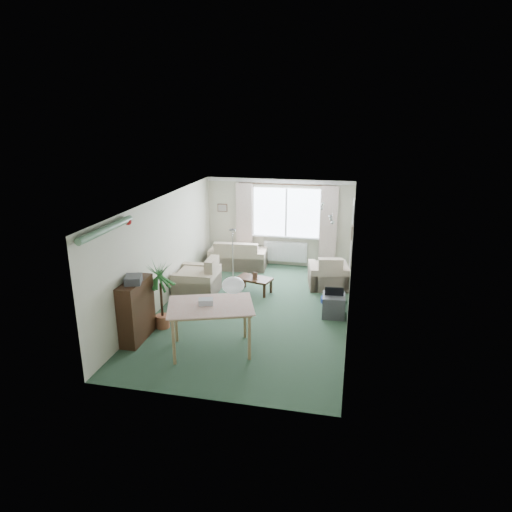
% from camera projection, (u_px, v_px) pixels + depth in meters
% --- Properties ---
extents(ground, '(6.50, 6.50, 0.00)m').
position_uv_depth(ground, '(253.00, 311.00, 9.83)').
color(ground, '#294531').
extents(window, '(1.80, 0.03, 1.30)m').
position_uv_depth(window, '(286.00, 212.00, 12.35)').
color(window, white).
extents(curtain_rod, '(2.60, 0.03, 0.03)m').
position_uv_depth(curtain_rod, '(286.00, 184.00, 12.04)').
color(curtain_rod, black).
extents(curtain_left, '(0.45, 0.08, 2.00)m').
position_uv_depth(curtain_left, '(244.00, 220.00, 12.56)').
color(curtain_left, beige).
extents(curtain_right, '(0.45, 0.08, 2.00)m').
position_uv_depth(curtain_right, '(328.00, 224.00, 12.09)').
color(curtain_right, beige).
extents(radiator, '(1.20, 0.10, 0.55)m').
position_uv_depth(radiator, '(285.00, 252.00, 12.64)').
color(radiator, white).
extents(doorway, '(0.03, 0.95, 2.00)m').
position_uv_depth(doorway, '(352.00, 244.00, 11.18)').
color(doorway, black).
extents(pendant_lamp, '(0.36, 0.36, 0.36)m').
position_uv_depth(pendant_lamp, '(233.00, 285.00, 7.20)').
color(pendant_lamp, white).
extents(tinsel_garland, '(1.60, 1.60, 0.12)m').
position_uv_depth(tinsel_garland, '(106.00, 229.00, 7.40)').
color(tinsel_garland, '#196626').
extents(bauble_cluster_a, '(0.20, 0.20, 0.20)m').
position_uv_depth(bauble_cluster_a, '(321.00, 204.00, 9.74)').
color(bauble_cluster_a, silver).
extents(bauble_cluster_b, '(0.20, 0.20, 0.20)m').
position_uv_depth(bauble_cluster_b, '(332.00, 217.00, 8.56)').
color(bauble_cluster_b, silver).
extents(wall_picture_back, '(0.28, 0.03, 0.22)m').
position_uv_depth(wall_picture_back, '(222.00, 208.00, 12.70)').
color(wall_picture_back, brown).
extents(wall_picture_right, '(0.03, 0.24, 0.30)m').
position_uv_depth(wall_picture_right, '(352.00, 233.00, 10.08)').
color(wall_picture_right, brown).
extents(sofa, '(1.59, 0.92, 0.77)m').
position_uv_depth(sofa, '(238.00, 254.00, 12.49)').
color(sofa, beige).
rests_on(sofa, ground).
extents(armchair_corner, '(1.07, 1.03, 0.83)m').
position_uv_depth(armchair_corner, '(328.00, 271.00, 11.09)').
color(armchair_corner, '#BEAD8F').
rests_on(armchair_corner, ground).
extents(armchair_left, '(0.98, 1.03, 0.89)m').
position_uv_depth(armchair_left, '(197.00, 276.00, 10.64)').
color(armchair_left, tan).
rests_on(armchair_left, ground).
extents(coffee_table, '(0.90, 0.65, 0.37)m').
position_uv_depth(coffee_table, '(254.00, 285.00, 10.79)').
color(coffee_table, black).
rests_on(coffee_table, ground).
extents(photo_frame, '(0.12, 0.05, 0.16)m').
position_uv_depth(photo_frame, '(255.00, 275.00, 10.66)').
color(photo_frame, brown).
rests_on(photo_frame, coffee_table).
extents(bookshelf, '(0.33, 0.95, 1.15)m').
position_uv_depth(bookshelf, '(136.00, 310.00, 8.46)').
color(bookshelf, black).
rests_on(bookshelf, ground).
extents(hifi_box, '(0.38, 0.42, 0.14)m').
position_uv_depth(hifi_box, '(133.00, 280.00, 8.18)').
color(hifi_box, '#3B3B40').
rests_on(hifi_box, bookshelf).
extents(houseplant, '(0.75, 0.75, 1.37)m').
position_uv_depth(houseplant, '(161.00, 295.00, 8.88)').
color(houseplant, '#20581E').
rests_on(houseplant, ground).
extents(dining_table, '(1.60, 1.32, 0.86)m').
position_uv_depth(dining_table, '(211.00, 328.00, 8.09)').
color(dining_table, '#988653').
rests_on(dining_table, ground).
extents(gift_box, '(0.29, 0.25, 0.12)m').
position_uv_depth(gift_box, '(206.00, 302.00, 7.97)').
color(gift_box, '#BABBC6').
rests_on(gift_box, dining_table).
extents(tv_cube, '(0.48, 0.53, 0.46)m').
position_uv_depth(tv_cube, '(334.00, 305.00, 9.54)').
color(tv_cube, '#2F3034').
rests_on(tv_cube, ground).
extents(pet_bed, '(0.66, 0.66, 0.11)m').
position_uv_depth(pet_bed, '(333.00, 300.00, 10.26)').
color(pet_bed, navy).
rests_on(pet_bed, ground).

